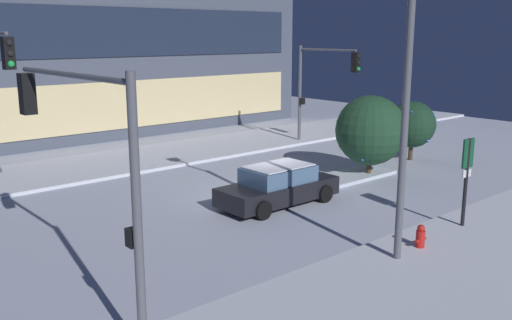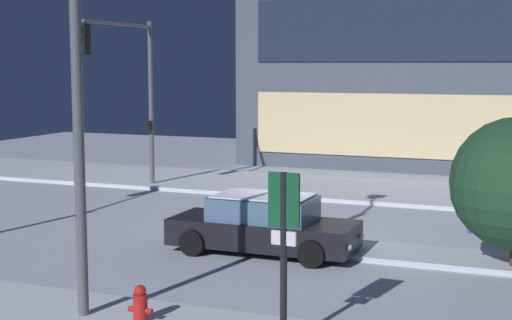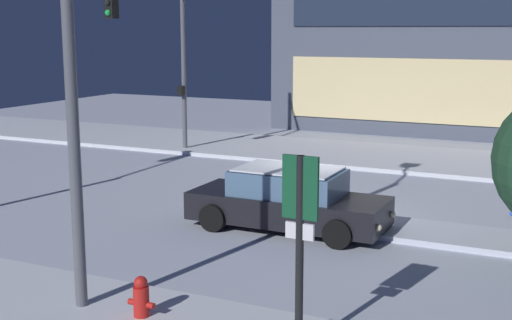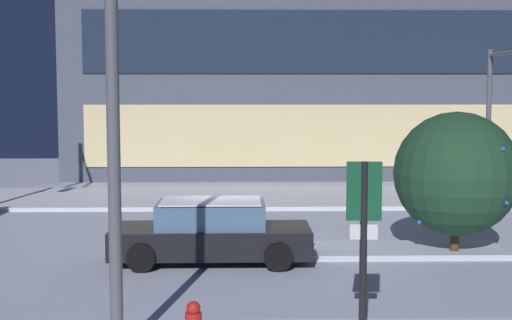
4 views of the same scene
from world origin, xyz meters
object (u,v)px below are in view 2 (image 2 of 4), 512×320
Objects in this scene: car_near at (263,225)px; traffic_light_corner_far_left at (126,75)px; fire_hydrant at (140,308)px; parking_info_sign at (284,236)px; street_lamp_arched at (105,48)px.

car_near is 0.75× the size of traffic_light_corner_far_left.
fire_hydrant is at bearing 31.95° from traffic_light_corner_far_left.
parking_info_sign is at bearing 40.34° from traffic_light_corner_far_left.
car_near is 6.02m from fire_hydrant.
street_lamp_arched reaches higher than fire_hydrant.
car_near is 0.62× the size of street_lamp_arched.
street_lamp_arched reaches higher than parking_info_sign.
street_lamp_arched reaches higher than traffic_light_corner_far_left.
traffic_light_corner_far_left is 15.25m from fire_hydrant.
traffic_light_corner_far_left is 0.82× the size of street_lamp_arched.
fire_hydrant is 3.07m from parking_info_sign.
fire_hydrant is at bearing 96.70° from parking_info_sign.
traffic_light_corner_far_left reaches higher than fire_hydrant.
car_near is at bearing 26.92° from parking_info_sign.
street_lamp_arched is at bearing 82.11° from parking_info_sign.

